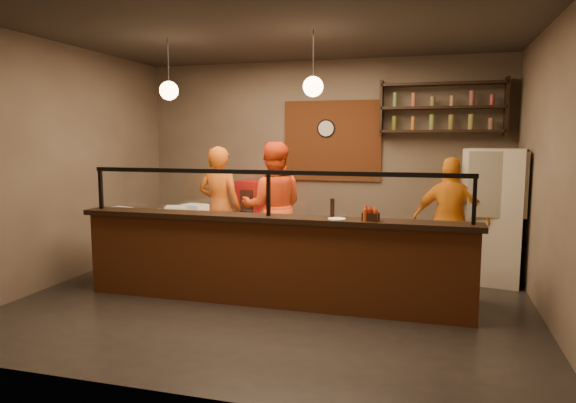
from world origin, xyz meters
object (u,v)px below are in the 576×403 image
(condiment_caddy, at_px, (371,216))
(fridge, at_px, (493,216))
(wall_clock, at_px, (326,129))
(pizza_dough, at_px, (364,226))
(cook_right, at_px, (451,221))
(red_cooler, at_px, (256,218))
(cook_mid, at_px, (273,207))
(cook_left, at_px, (220,208))
(pepper_mill, at_px, (332,208))

(condiment_caddy, bearing_deg, fridge, 52.00)
(fridge, distance_m, condiment_caddy, 2.33)
(wall_clock, relative_size, pizza_dough, 0.61)
(condiment_caddy, bearing_deg, cook_right, 60.80)
(red_cooler, xyz_separation_m, condiment_caddy, (2.18, -2.49, 0.48))
(cook_mid, distance_m, cook_right, 2.47)
(wall_clock, bearing_deg, pizza_dough, -67.59)
(fridge, xyz_separation_m, condiment_caddy, (-1.43, -1.83, 0.20))
(cook_left, bearing_deg, red_cooler, -99.76)
(cook_left, height_order, cook_right, cook_left)
(condiment_caddy, relative_size, pepper_mill, 0.76)
(cook_mid, bearing_deg, fridge, 169.61)
(cook_left, height_order, red_cooler, cook_left)
(cook_left, height_order, fridge, cook_left)
(wall_clock, bearing_deg, pepper_mill, -76.84)
(cook_left, xyz_separation_m, condiment_caddy, (2.41, -1.50, 0.19))
(red_cooler, relative_size, pepper_mill, 5.83)
(fridge, height_order, red_cooler, fridge)
(cook_mid, relative_size, cook_right, 1.11)
(cook_mid, bearing_deg, condiment_caddy, 120.05)
(cook_right, distance_m, fridge, 0.61)
(cook_right, xyz_separation_m, fridge, (0.55, 0.26, 0.05))
(cook_mid, bearing_deg, pepper_mill, 112.92)
(red_cooler, height_order, pizza_dough, red_cooler)
(fridge, bearing_deg, cook_left, -164.60)
(cook_mid, xyz_separation_m, cook_right, (2.47, 0.03, -0.10))
(pizza_dough, bearing_deg, cook_right, 44.90)
(wall_clock, height_order, cook_left, wall_clock)
(fridge, bearing_deg, cook_mid, -164.16)
(cook_left, bearing_deg, condiment_caddy, 151.55)
(pizza_dough, xyz_separation_m, pepper_mill, (-0.30, -0.44, 0.26))
(cook_right, bearing_deg, pizza_dough, 51.87)
(wall_clock, relative_size, cook_mid, 0.16)
(cook_mid, height_order, red_cooler, cook_mid)
(condiment_caddy, distance_m, pepper_mill, 0.46)
(wall_clock, distance_m, fridge, 2.94)
(fridge, relative_size, pizza_dough, 3.67)
(wall_clock, xyz_separation_m, fridge, (2.50, -0.97, -1.20))
(cook_mid, height_order, pizza_dough, cook_mid)
(pizza_dough, bearing_deg, cook_mid, 145.61)
(pizza_dough, height_order, pepper_mill, pepper_mill)
(fridge, bearing_deg, pizza_dough, -130.54)
(cook_left, relative_size, pepper_mill, 8.51)
(red_cooler, height_order, pepper_mill, pepper_mill)
(cook_mid, bearing_deg, cook_right, 164.90)
(wall_clock, bearing_deg, cook_mid, -112.57)
(red_cooler, xyz_separation_m, pizza_dough, (2.03, -1.93, 0.28))
(wall_clock, bearing_deg, cook_right, -32.09)
(cook_mid, distance_m, pepper_mill, 1.85)
(cook_left, xyz_separation_m, fridge, (3.84, 0.33, -0.01))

